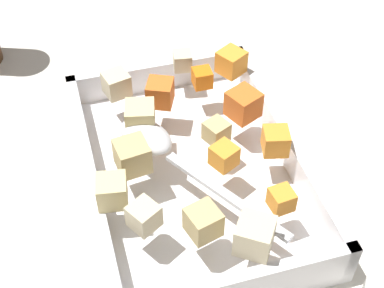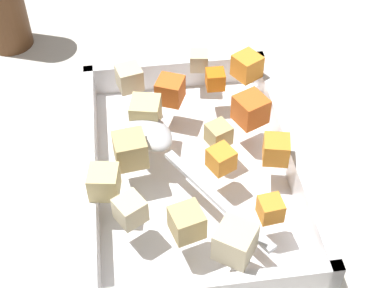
{
  "view_description": "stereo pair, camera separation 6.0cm",
  "coord_description": "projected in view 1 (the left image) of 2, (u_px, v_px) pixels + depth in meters",
  "views": [
    {
      "loc": [
        -0.43,
        0.13,
        0.49
      ],
      "look_at": [
        -0.02,
        0.01,
        0.06
      ],
      "focal_mm": 52.58,
      "sensor_mm": 36.0,
      "label": 1
    },
    {
      "loc": [
        -0.44,
        0.07,
        0.49
      ],
      "look_at": [
        -0.02,
        0.01,
        0.06
      ],
      "focal_mm": 52.58,
      "sensor_mm": 36.0,
      "label": 2
    }
  ],
  "objects": [
    {
      "name": "carrot_chunk_corner_ne",
      "position": [
        224.0,
        156.0,
        0.59
      ],
      "size": [
        0.03,
        0.03,
        0.02
      ],
      "primitive_type": "cube",
      "rotation": [
        0.0,
        0.0,
        0.47
      ],
      "color": "orange",
      "rests_on": "baking_dish"
    },
    {
      "name": "carrot_chunk_heap_top",
      "position": [
        160.0,
        93.0,
        0.66
      ],
      "size": [
        0.04,
        0.04,
        0.03
      ],
      "primitive_type": "cube",
      "rotation": [
        0.0,
        0.0,
        2.72
      ],
      "color": "orange",
      "rests_on": "baking_dish"
    },
    {
      "name": "carrot_chunk_heap_side",
      "position": [
        281.0,
        199.0,
        0.55
      ],
      "size": [
        0.02,
        0.02,
        0.02
      ],
      "primitive_type": "cube",
      "rotation": [
        0.0,
        0.0,
        4.83
      ],
      "color": "orange",
      "rests_on": "baking_dish"
    },
    {
      "name": "potato_chunk_front_center",
      "position": [
        144.0,
        216.0,
        0.53
      ],
      "size": [
        0.04,
        0.04,
        0.03
      ],
      "primitive_type": "cube",
      "rotation": [
        0.0,
        0.0,
        3.67
      ],
      "color": "beige",
      "rests_on": "baking_dish"
    },
    {
      "name": "potato_chunk_near_right",
      "position": [
        112.0,
        191.0,
        0.55
      ],
      "size": [
        0.03,
        0.03,
        0.03
      ],
      "primitive_type": "cube",
      "rotation": [
        0.0,
        0.0,
        6.12
      ],
      "color": "#E0CC89",
      "rests_on": "baking_dish"
    },
    {
      "name": "potato_chunk_far_right",
      "position": [
        182.0,
        61.0,
        0.71
      ],
      "size": [
        0.03,
        0.03,
        0.02
      ],
      "primitive_type": "cube",
      "rotation": [
        0.0,
        0.0,
        6.13
      ],
      "color": "beige",
      "rests_on": "baking_dish"
    },
    {
      "name": "baking_dish",
      "position": [
        192.0,
        174.0,
        0.64
      ],
      "size": [
        0.34,
        0.24,
        0.05
      ],
      "color": "silver",
      "rests_on": "ground_plane"
    },
    {
      "name": "carrot_chunk_under_handle",
      "position": [
        231.0,
        62.0,
        0.7
      ],
      "size": [
        0.04,
        0.04,
        0.03
      ],
      "primitive_type": "cube",
      "rotation": [
        0.0,
        0.0,
        5.24
      ],
      "color": "orange",
      "rests_on": "baking_dish"
    },
    {
      "name": "serving_spoon",
      "position": [
        155.0,
        142.0,
        0.61
      ],
      "size": [
        0.21,
        0.14,
        0.02
      ],
      "rotation": [
        0.0,
        0.0,
        3.69
      ],
      "color": "silver",
      "rests_on": "baking_dish"
    },
    {
      "name": "carrot_chunk_corner_sw",
      "position": [
        243.0,
        104.0,
        0.64
      ],
      "size": [
        0.04,
        0.04,
        0.03
      ],
      "primitive_type": "cube",
      "rotation": [
        0.0,
        0.0,
        0.43
      ],
      "color": "orange",
      "rests_on": "baking_dish"
    },
    {
      "name": "potato_chunk_corner_se",
      "position": [
        203.0,
        222.0,
        0.53
      ],
      "size": [
        0.04,
        0.04,
        0.03
      ],
      "primitive_type": "cube",
      "rotation": [
        0.0,
        0.0,
        1.84
      ],
      "color": "tan",
      "rests_on": "baking_dish"
    },
    {
      "name": "potato_chunk_near_spoon",
      "position": [
        255.0,
        236.0,
        0.51
      ],
      "size": [
        0.05,
        0.05,
        0.03
      ],
      "primitive_type": "cube",
      "rotation": [
        0.0,
        0.0,
        2.53
      ],
      "color": "beige",
      "rests_on": "baking_dish"
    },
    {
      "name": "ground_plane",
      "position": [
        200.0,
        170.0,
        0.67
      ],
      "size": [
        4.0,
        4.0,
        0.0
      ],
      "primitive_type": "plane",
      "color": "beige"
    },
    {
      "name": "potato_chunk_rim_edge",
      "position": [
        216.0,
        131.0,
        0.62
      ],
      "size": [
        0.03,
        0.03,
        0.02
      ],
      "primitive_type": "cube",
      "rotation": [
        0.0,
        0.0,
        3.57
      ],
      "color": "tan",
      "rests_on": "baking_dish"
    },
    {
      "name": "potato_chunk_mid_left",
      "position": [
        140.0,
        117.0,
        0.63
      ],
      "size": [
        0.04,
        0.04,
        0.03
      ],
      "primitive_type": "cube",
      "rotation": [
        0.0,
        0.0,
        1.34
      ],
      "color": "#E0CC89",
      "rests_on": "baking_dish"
    },
    {
      "name": "potato_chunk_center",
      "position": [
        116.0,
        84.0,
        0.67
      ],
      "size": [
        0.03,
        0.03,
        0.03
      ],
      "primitive_type": "cube",
      "rotation": [
        0.0,
        0.0,
        3.38
      ],
      "color": "beige",
      "rests_on": "baking_dish"
    },
    {
      "name": "carrot_chunk_mid_right",
      "position": [
        202.0,
        78.0,
        0.68
      ],
      "size": [
        0.02,
        0.02,
        0.02
      ],
      "primitive_type": "cube",
      "rotation": [
        0.0,
        0.0,
        6.26
      ],
      "color": "orange",
      "rests_on": "baking_dish"
    },
    {
      "name": "carrot_chunk_back_center",
      "position": [
        276.0,
        141.0,
        0.6
      ],
      "size": [
        0.03,
        0.03,
        0.03
      ],
      "primitive_type": "cube",
      "rotation": [
        0.0,
        0.0,
        6.06
      ],
      "color": "orange",
      "rests_on": "baking_dish"
    },
    {
      "name": "potato_chunk_far_left",
      "position": [
        132.0,
        156.0,
        0.58
      ],
      "size": [
        0.04,
        0.04,
        0.03
      ],
      "primitive_type": "cube",
      "rotation": [
        0.0,
        0.0,
        1.7
      ],
      "color": "tan",
      "rests_on": "baking_dish"
    }
  ]
}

